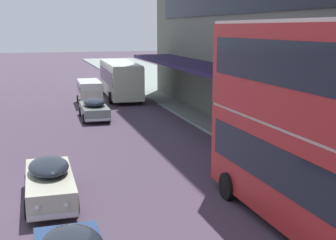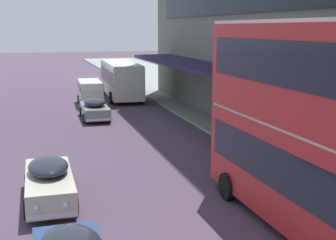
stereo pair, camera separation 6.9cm
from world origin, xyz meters
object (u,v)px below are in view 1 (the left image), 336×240
at_px(transit_bus_kerbside_rear, 120,78).
at_px(vw_van, 89,91).
at_px(transit_bus_kerbside_front, 316,122).
at_px(sedan_far_back, 94,108).
at_px(sedan_trailing_near, 50,181).

height_order(transit_bus_kerbside_rear, vw_van, transit_bus_kerbside_rear).
bearing_deg(transit_bus_kerbside_front, transit_bus_kerbside_rear, 90.70).
bearing_deg(transit_bus_kerbside_front, sedan_far_back, 101.00).
height_order(sedan_trailing_near, vw_van, vw_van).
height_order(sedan_far_back, vw_van, vw_van).
distance_m(transit_bus_kerbside_front, sedan_far_back, 20.68).
bearing_deg(sedan_far_back, sedan_trailing_near, -103.43).
bearing_deg(transit_bus_kerbside_rear, transit_bus_kerbside_front, -89.30).
bearing_deg(vw_van, transit_bus_kerbside_front, -82.58).
height_order(transit_bus_kerbside_rear, sedan_far_back, transit_bus_kerbside_rear).
bearing_deg(sedan_far_back, transit_bus_kerbside_front, -79.00).
distance_m(transit_bus_kerbside_rear, sedan_trailing_near, 25.34).
distance_m(transit_bus_kerbside_rear, sedan_far_back, 9.84).
distance_m(sedan_far_back, vw_van, 6.41).
relative_size(transit_bus_kerbside_front, sedan_trailing_near, 2.11).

